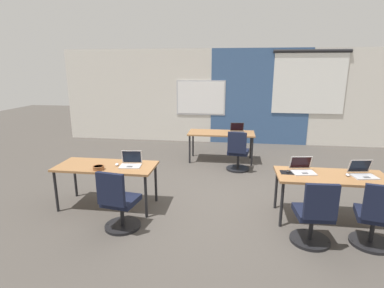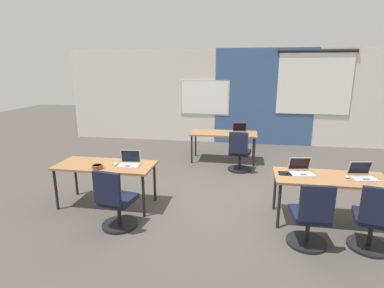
# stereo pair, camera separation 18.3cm
# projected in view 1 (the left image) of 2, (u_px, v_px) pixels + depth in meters

# --- Properties ---
(ground_plane) EXTENTS (24.00, 24.00, 0.00)m
(ground_plane) POSITION_uv_depth(u_px,v_px,m) (215.00, 197.00, 5.43)
(ground_plane) COLOR #47423D
(back_wall_assembly) EXTENTS (10.00, 0.27, 2.80)m
(back_wall_assembly) POSITION_uv_depth(u_px,v_px,m) (226.00, 96.00, 9.10)
(back_wall_assembly) COLOR silver
(back_wall_assembly) RESTS_ON ground
(desk_near_left) EXTENTS (1.60, 0.70, 0.72)m
(desk_near_left) POSITION_uv_depth(u_px,v_px,m) (106.00, 169.00, 4.92)
(desk_near_left) COLOR olive
(desk_near_left) RESTS_ON ground
(desk_near_right) EXTENTS (1.60, 0.70, 0.72)m
(desk_near_right) POSITION_uv_depth(u_px,v_px,m) (332.00, 179.00, 4.46)
(desk_near_right) COLOR olive
(desk_near_right) RESTS_ON ground
(desk_far_center) EXTENTS (1.60, 0.70, 0.72)m
(desk_far_center) POSITION_uv_depth(u_px,v_px,m) (221.00, 135.00, 7.38)
(desk_far_center) COLOR olive
(desk_far_center) RESTS_ON ground
(laptop_near_left_inner) EXTENTS (0.36, 0.30, 0.24)m
(laptop_near_left_inner) POSITION_uv_depth(u_px,v_px,m) (131.00, 163.00, 4.86)
(laptop_near_left_inner) COLOR silver
(laptop_near_left_inner) RESTS_ON desk_near_left
(mouse_near_left_inner) EXTENTS (0.09, 0.11, 0.03)m
(mouse_near_left_inner) POSITION_uv_depth(u_px,v_px,m) (117.00, 164.00, 4.89)
(mouse_near_left_inner) COLOR silver
(mouse_near_left_inner) RESTS_ON desk_near_left
(chair_near_left_inner) EXTENTS (0.52, 0.57, 0.92)m
(chair_near_left_inner) POSITION_uv_depth(u_px,v_px,m) (119.00, 205.00, 4.25)
(chair_near_left_inner) COLOR black
(chair_near_left_inner) RESTS_ON ground
(laptop_near_right_inner) EXTENTS (0.37, 0.35, 0.23)m
(laptop_near_right_inner) POSITION_uv_depth(u_px,v_px,m) (303.00, 169.00, 4.57)
(laptop_near_right_inner) COLOR silver
(laptop_near_right_inner) RESTS_ON desk_near_right
(mousepad_near_right_inner) EXTENTS (0.22, 0.19, 0.00)m
(mousepad_near_right_inner) POSITION_uv_depth(u_px,v_px,m) (288.00, 172.00, 4.56)
(mousepad_near_right_inner) COLOR black
(mousepad_near_right_inner) RESTS_ON desk_near_right
(mouse_near_right_inner) EXTENTS (0.06, 0.10, 0.03)m
(mouse_near_right_inner) POSITION_uv_depth(u_px,v_px,m) (288.00, 171.00, 4.56)
(mouse_near_right_inner) COLOR black
(mouse_near_right_inner) RESTS_ON mousepad_near_right_inner
(chair_near_right_inner) EXTENTS (0.52, 0.55, 0.92)m
(chair_near_right_inner) POSITION_uv_depth(u_px,v_px,m) (314.00, 218.00, 3.89)
(chair_near_right_inner) COLOR black
(chair_near_right_inner) RESTS_ON ground
(laptop_near_right_end) EXTENTS (0.38, 0.36, 0.23)m
(laptop_near_right_end) POSITION_uv_depth(u_px,v_px,m) (363.00, 173.00, 4.41)
(laptop_near_right_end) COLOR #B7B7BC
(laptop_near_right_end) RESTS_ON desk_near_right
(mouse_near_right_end) EXTENTS (0.07, 0.11, 0.03)m
(mouse_near_right_end) POSITION_uv_depth(u_px,v_px,m) (348.00, 175.00, 4.42)
(mouse_near_right_end) COLOR #B2B2B7
(mouse_near_right_end) RESTS_ON desk_near_right
(chair_near_right_end) EXTENTS (0.52, 0.58, 0.92)m
(chair_near_right_end) POSITION_uv_depth(u_px,v_px,m) (375.00, 221.00, 3.83)
(chair_near_right_end) COLOR black
(chair_near_right_end) RESTS_ON ground
(laptop_far_right) EXTENTS (0.36, 0.33, 0.23)m
(laptop_far_right) POSITION_uv_depth(u_px,v_px,m) (237.00, 130.00, 7.35)
(laptop_far_right) COLOR #333338
(laptop_far_right) RESTS_ON desk_far_center
(chair_far_right) EXTENTS (0.52, 0.57, 0.92)m
(chair_far_right) POSITION_uv_depth(u_px,v_px,m) (238.00, 155.00, 6.72)
(chair_far_right) COLOR black
(chair_far_right) RESTS_ON ground
(snack_bowl) EXTENTS (0.18, 0.18, 0.06)m
(snack_bowl) POSITION_uv_depth(u_px,v_px,m) (99.00, 167.00, 4.68)
(snack_bowl) COLOR brown
(snack_bowl) RESTS_ON desk_near_left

